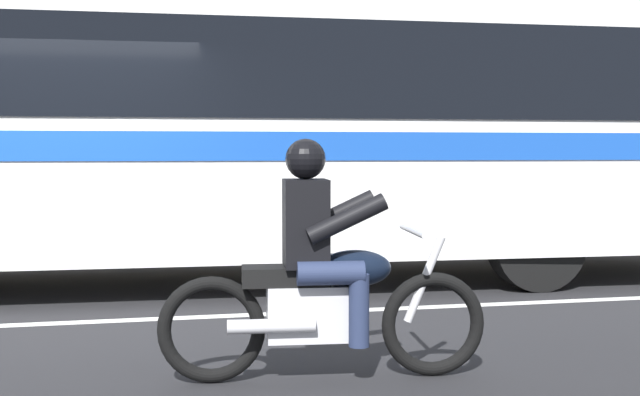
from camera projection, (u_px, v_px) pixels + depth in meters
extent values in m
plane|color=black|center=(66.00, 310.00, 7.35)|extent=(60.00, 60.00, 0.00)
cube|color=gray|center=(101.00, 240.00, 12.32)|extent=(28.00, 3.80, 0.15)
cube|color=silver|center=(59.00, 323.00, 6.76)|extent=(26.60, 0.14, 0.01)
cube|color=#233347|center=(104.00, 5.00, 13.89)|extent=(25.76, 0.10, 1.40)
cube|color=white|center=(212.00, 129.00, 8.71)|extent=(12.17, 2.99, 2.70)
cube|color=black|center=(212.00, 79.00, 8.68)|extent=(11.20, 3.00, 0.96)
cube|color=#194CB2|center=(212.00, 147.00, 8.73)|extent=(11.93, 3.01, 0.28)
cube|color=silver|center=(211.00, 0.00, 8.63)|extent=(11.92, 2.86, 0.16)
cylinder|color=black|center=(536.00, 242.00, 8.32)|extent=(1.04, 0.30, 1.04)
torus|color=black|center=(433.00, 324.00, 5.18)|extent=(0.70, 0.16, 0.69)
torus|color=black|center=(212.00, 330.00, 5.02)|extent=(0.70, 0.16, 0.69)
cube|color=silver|center=(316.00, 312.00, 5.09)|extent=(0.66, 0.34, 0.36)
ellipsoid|color=black|center=(355.00, 268.00, 5.10)|extent=(0.50, 0.32, 0.24)
cube|color=black|center=(286.00, 276.00, 5.05)|extent=(0.58, 0.31, 0.12)
cylinder|color=silver|center=(425.00, 279.00, 5.16)|extent=(0.28, 0.08, 0.58)
cylinder|color=silver|center=(413.00, 231.00, 5.13)|extent=(0.10, 0.64, 0.04)
cylinder|color=silver|center=(271.00, 326.00, 4.90)|extent=(0.56, 0.14, 0.09)
cube|color=black|center=(306.00, 223.00, 5.05)|extent=(0.31, 0.39, 0.56)
sphere|color=black|center=(305.00, 159.00, 5.02)|extent=(0.26, 0.26, 0.26)
cylinder|color=#232D4C|center=(324.00, 265.00, 5.26)|extent=(0.43, 0.19, 0.15)
cylinder|color=#232D4C|center=(350.00, 300.00, 5.29)|extent=(0.13, 0.13, 0.46)
cylinder|color=#232D4C|center=(331.00, 273.00, 4.90)|extent=(0.43, 0.19, 0.15)
cylinder|color=#232D4C|center=(359.00, 310.00, 4.94)|extent=(0.13, 0.13, 0.46)
cylinder|color=black|center=(338.00, 214.00, 5.27)|extent=(0.53, 0.16, 0.32)
cylinder|color=black|center=(347.00, 219.00, 4.87)|extent=(0.53, 0.16, 0.32)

